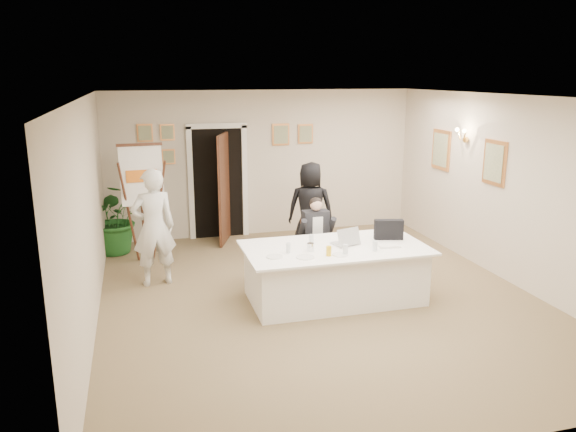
{
  "coord_description": "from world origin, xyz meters",
  "views": [
    {
      "loc": [
        -2.39,
        -7.08,
        3.08
      ],
      "look_at": [
        -0.29,
        0.6,
        1.07
      ],
      "focal_mm": 35.0,
      "sensor_mm": 36.0,
      "label": 1
    }
  ],
  "objects_px": {
    "potted_palm": "(116,218)",
    "conference_table": "(335,273)",
    "oj_glass": "(329,251)",
    "steel_jug": "(311,247)",
    "laptop": "(346,234)",
    "standing_man": "(154,227)",
    "flip_chart": "(143,209)",
    "laptop_bag": "(389,230)",
    "seated_man": "(316,237)",
    "paper_stack": "(389,245)",
    "standing_woman": "(310,208)"
  },
  "relations": [
    {
      "from": "standing_man",
      "to": "steel_jug",
      "type": "height_order",
      "value": "standing_man"
    },
    {
      "from": "flip_chart",
      "to": "oj_glass",
      "type": "xyz_separation_m",
      "value": [
        2.29,
        -2.79,
        -0.07
      ]
    },
    {
      "from": "conference_table",
      "to": "flip_chart",
      "type": "distance_m",
      "value": 3.53
    },
    {
      "from": "conference_table",
      "to": "potted_palm",
      "type": "bearing_deg",
      "value": 134.45
    },
    {
      "from": "steel_jug",
      "to": "flip_chart",
      "type": "bearing_deg",
      "value": 129.96
    },
    {
      "from": "conference_table",
      "to": "paper_stack",
      "type": "height_order",
      "value": "paper_stack"
    },
    {
      "from": "laptop_bag",
      "to": "conference_table",
      "type": "bearing_deg",
      "value": -156.89
    },
    {
      "from": "laptop",
      "to": "paper_stack",
      "type": "xyz_separation_m",
      "value": [
        0.54,
        -0.27,
        -0.12
      ]
    },
    {
      "from": "standing_man",
      "to": "laptop",
      "type": "relative_size",
      "value": 4.75
    },
    {
      "from": "standing_woman",
      "to": "laptop_bag",
      "type": "xyz_separation_m",
      "value": [
        0.55,
        -1.98,
        0.11
      ]
    },
    {
      "from": "conference_table",
      "to": "seated_man",
      "type": "xyz_separation_m",
      "value": [
        0.05,
        0.98,
        0.24
      ]
    },
    {
      "from": "flip_chart",
      "to": "laptop_bag",
      "type": "height_order",
      "value": "flip_chart"
    },
    {
      "from": "seated_man",
      "to": "paper_stack",
      "type": "xyz_separation_m",
      "value": [
        0.67,
        -1.16,
        0.16
      ]
    },
    {
      "from": "standing_man",
      "to": "oj_glass",
      "type": "xyz_separation_m",
      "value": [
        2.17,
        -1.63,
        -0.04
      ]
    },
    {
      "from": "standing_man",
      "to": "oj_glass",
      "type": "bearing_deg",
      "value": 133.43
    },
    {
      "from": "paper_stack",
      "to": "conference_table",
      "type": "bearing_deg",
      "value": 165.72
    },
    {
      "from": "standing_woman",
      "to": "paper_stack",
      "type": "bearing_deg",
      "value": 121.13
    },
    {
      "from": "standing_man",
      "to": "laptop_bag",
      "type": "distance_m",
      "value": 3.44
    },
    {
      "from": "oj_glass",
      "to": "steel_jug",
      "type": "relative_size",
      "value": 1.18
    },
    {
      "from": "oj_glass",
      "to": "seated_man",
      "type": "bearing_deg",
      "value": 78.62
    },
    {
      "from": "flip_chart",
      "to": "laptop",
      "type": "bearing_deg",
      "value": -41.0
    },
    {
      "from": "potted_palm",
      "to": "oj_glass",
      "type": "height_order",
      "value": "potted_palm"
    },
    {
      "from": "conference_table",
      "to": "oj_glass",
      "type": "height_order",
      "value": "oj_glass"
    },
    {
      "from": "potted_palm",
      "to": "paper_stack",
      "type": "bearing_deg",
      "value": -41.06
    },
    {
      "from": "seated_man",
      "to": "oj_glass",
      "type": "relative_size",
      "value": 9.75
    },
    {
      "from": "steel_jug",
      "to": "laptop",
      "type": "bearing_deg",
      "value": 18.47
    },
    {
      "from": "conference_table",
      "to": "flip_chart",
      "type": "height_order",
      "value": "flip_chart"
    },
    {
      "from": "conference_table",
      "to": "seated_man",
      "type": "relative_size",
      "value": 1.99
    },
    {
      "from": "standing_man",
      "to": "potted_palm",
      "type": "distance_m",
      "value": 1.89
    },
    {
      "from": "oj_glass",
      "to": "flip_chart",
      "type": "bearing_deg",
      "value": 129.38
    },
    {
      "from": "potted_palm",
      "to": "laptop",
      "type": "height_order",
      "value": "potted_palm"
    },
    {
      "from": "laptop_bag",
      "to": "oj_glass",
      "type": "xyz_separation_m",
      "value": [
        -1.08,
        -0.5,
        -0.08
      ]
    },
    {
      "from": "potted_palm",
      "to": "conference_table",
      "type": "bearing_deg",
      "value": -45.55
    },
    {
      "from": "seated_man",
      "to": "steel_jug",
      "type": "bearing_deg",
      "value": -110.85
    },
    {
      "from": "standing_man",
      "to": "standing_woman",
      "type": "xyz_separation_m",
      "value": [
        2.7,
        0.85,
        -0.07
      ]
    },
    {
      "from": "standing_woman",
      "to": "oj_glass",
      "type": "bearing_deg",
      "value": 98.98
    },
    {
      "from": "conference_table",
      "to": "oj_glass",
      "type": "relative_size",
      "value": 19.38
    },
    {
      "from": "laptop",
      "to": "oj_glass",
      "type": "height_order",
      "value": "laptop"
    },
    {
      "from": "standing_man",
      "to": "paper_stack",
      "type": "xyz_separation_m",
      "value": [
        3.11,
        -1.46,
        -0.09
      ]
    },
    {
      "from": "flip_chart",
      "to": "laptop",
      "type": "relative_size",
      "value": 5.27
    },
    {
      "from": "laptop",
      "to": "steel_jug",
      "type": "height_order",
      "value": "laptop"
    },
    {
      "from": "standing_woman",
      "to": "laptop",
      "type": "bearing_deg",
      "value": 107.46
    },
    {
      "from": "potted_palm",
      "to": "steel_jug",
      "type": "distance_m",
      "value": 4.09
    },
    {
      "from": "steel_jug",
      "to": "conference_table",
      "type": "bearing_deg",
      "value": 14.89
    },
    {
      "from": "potted_palm",
      "to": "laptop",
      "type": "bearing_deg",
      "value": -43.02
    },
    {
      "from": "flip_chart",
      "to": "paper_stack",
      "type": "bearing_deg",
      "value": -38.96
    },
    {
      "from": "standing_woman",
      "to": "laptop_bag",
      "type": "bearing_deg",
      "value": 126.59
    },
    {
      "from": "flip_chart",
      "to": "steel_jug",
      "type": "bearing_deg",
      "value": -50.04
    },
    {
      "from": "laptop_bag",
      "to": "paper_stack",
      "type": "distance_m",
      "value": 0.37
    },
    {
      "from": "laptop_bag",
      "to": "paper_stack",
      "type": "xyz_separation_m",
      "value": [
        -0.14,
        -0.32,
        -0.13
      ]
    }
  ]
}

